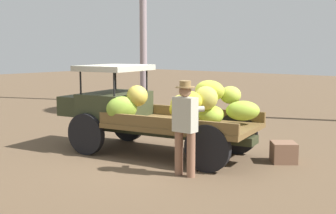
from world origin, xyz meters
name	(u,v)px	position (x,y,z in m)	size (l,w,h in m)	color
ground_plane	(150,155)	(0.00, 0.00, 0.00)	(60.00, 60.00, 0.00)	brown
truck	(150,110)	(0.18, -0.19, 0.93)	(4.63, 2.44, 1.88)	#323721
farmer	(185,122)	(-1.47, 0.71, 0.96)	(0.53, 0.47, 1.69)	#8E624B
wooden_crate	(284,152)	(-2.43, -1.26, 0.20)	(0.46, 0.48, 0.41)	#845E47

